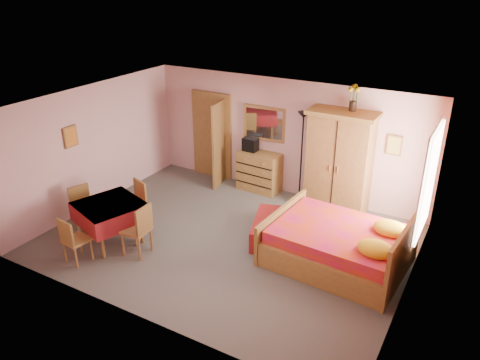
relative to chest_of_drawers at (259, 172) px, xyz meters
The scene contains 23 objects.
floor 2.37m from the chest_of_drawers, 77.38° to the right, with size 6.50×6.50×0.00m, color #655F59.
ceiling 3.16m from the chest_of_drawers, 77.38° to the right, with size 6.50×6.50×0.00m, color brown.
wall_back 1.01m from the chest_of_drawers, 24.49° to the left, with size 6.50×0.10×2.60m, color #DCA0A1.
wall_front 4.87m from the chest_of_drawers, 83.92° to the right, with size 6.50×0.10×2.60m, color #DCA0A1.
wall_left 3.66m from the chest_of_drawers, 140.40° to the right, with size 0.10×5.00×2.60m, color #DCA0A1.
wall_right 4.47m from the chest_of_drawers, 31.12° to the right, with size 0.10×5.00×2.60m, color #DCA0A1.
doorway 1.52m from the chest_of_drawers, behind, with size 1.06×0.12×2.15m, color #9E6B35.
window 3.99m from the chest_of_drawers, 16.04° to the right, with size 0.08×1.40×1.95m, color white.
picture_left 4.14m from the chest_of_drawers, 133.39° to the right, with size 0.04×0.32×0.42m, color orange.
picture_back 3.07m from the chest_of_drawers, ahead, with size 0.30×0.04×0.40m, color #D8BF59.
chest_of_drawers is the anchor object (origin of this frame).
wall_mirror 1.11m from the chest_of_drawers, 90.00° to the left, with size 1.01×0.05×0.80m, color white.
stereo 0.66m from the chest_of_drawers, behind, with size 0.32×0.24×0.30m, color black.
floor_lamp 1.14m from the chest_of_drawers, ahead, with size 0.26×0.26×2.00m, color black.
wardrobe 1.97m from the chest_of_drawers, ahead, with size 1.38×0.71×2.17m, color #966133.
sunflower_vase 2.82m from the chest_of_drawers, ahead, with size 0.21×0.21×0.52m, color yellow.
bed 3.20m from the chest_of_drawers, 37.48° to the right, with size 2.32×1.83×1.08m, color #CD1457.
bench 2.18m from the chest_of_drawers, 58.81° to the right, with size 0.45×1.23×0.41m, color maroon.
dining_table 3.64m from the chest_of_drawers, 111.54° to the right, with size 1.09×1.09×0.80m, color maroon.
chair_south 4.39m from the chest_of_drawers, 108.60° to the right, with size 0.39×0.39×0.87m, color #AA7339.
chair_north 3.06m from the chest_of_drawers, 117.21° to the right, with size 0.42×0.42×0.93m, color #A37337.
chair_west 3.92m from the chest_of_drawers, 122.41° to the right, with size 0.41×0.41×0.89m, color olive.
chair_east 3.52m from the chest_of_drawers, 100.98° to the right, with size 0.44×0.44×0.97m, color #996333.
Camera 1 is at (3.98, -6.54, 4.68)m, focal length 35.00 mm.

